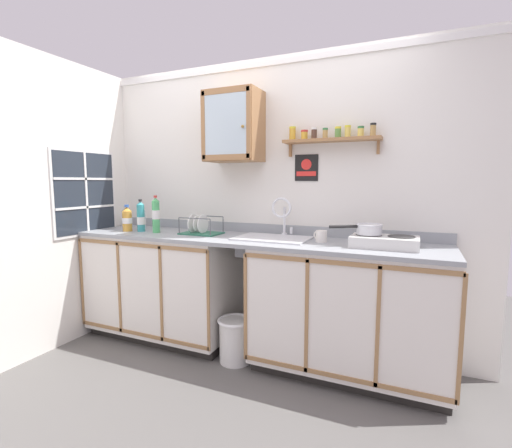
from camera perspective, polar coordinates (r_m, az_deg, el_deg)
name	(u,v)px	position (r m, az deg, el deg)	size (l,w,h in m)	color
floor	(225,374)	(2.89, -4.89, -22.38)	(6.03, 6.03, 0.00)	#565451
back_wall	(263,203)	(3.17, 1.07, 3.35)	(3.63, 0.07, 2.42)	silver
side_wall_left	(38,206)	(3.39, -30.89, 2.46)	(0.05, 3.48, 2.42)	silver
lower_cabinet_run	(163,285)	(3.44, -14.28, -9.30)	(1.34, 0.62, 0.93)	black
lower_cabinet_run_right	(349,312)	(2.79, 14.33, -13.15)	(1.39, 0.62, 0.93)	black
countertop	(247,239)	(2.90, -1.47, -2.43)	(2.99, 0.64, 0.03)	gray
backsplash	(261,228)	(3.16, 0.81, -0.68)	(2.99, 0.02, 0.08)	gray
sink	(274,242)	(2.85, 2.76, -2.80)	(0.57, 0.44, 0.45)	silver
hot_plate_stove	(384,242)	(2.62, 19.44, -2.61)	(0.44, 0.27, 0.08)	silver
saucepan	(368,229)	(2.63, 17.12, -0.70)	(0.34, 0.25, 0.07)	silver
bottle_detergent_teal_0	(141,217)	(3.40, -17.57, 1.01)	(0.07, 0.07, 0.29)	teal
bottle_soda_green_1	(156,215)	(3.28, -15.39, 1.36)	(0.07, 0.07, 0.32)	#4CB266
bottle_juice_amber_2	(127,219)	(3.46, -19.50, 0.70)	(0.09, 0.09, 0.24)	gold
bottle_water_clear_3	(142,220)	(3.52, -17.35, 0.67)	(0.06, 0.06, 0.22)	silver
dish_rack	(200,229)	(3.13, -8.72, -0.79)	(0.33, 0.23, 0.17)	#26664C
mug	(321,236)	(2.73, 10.14, -1.89)	(0.11, 0.08, 0.09)	white
wall_cabinet	(234,127)	(3.13, -3.52, 14.96)	(0.45, 0.32, 0.57)	#996B42
spice_shelf	(330,138)	(2.92, 11.48, 13.08)	(0.74, 0.14, 0.23)	#996B42
warning_sign	(306,168)	(3.01, 7.89, 8.69)	(0.19, 0.01, 0.21)	black
window	(85,193)	(3.63, -25.15, 4.41)	(0.03, 0.68, 0.76)	#262D38
trash_bin	(235,339)	(2.99, -3.26, -17.53)	(0.28, 0.28, 0.34)	silver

